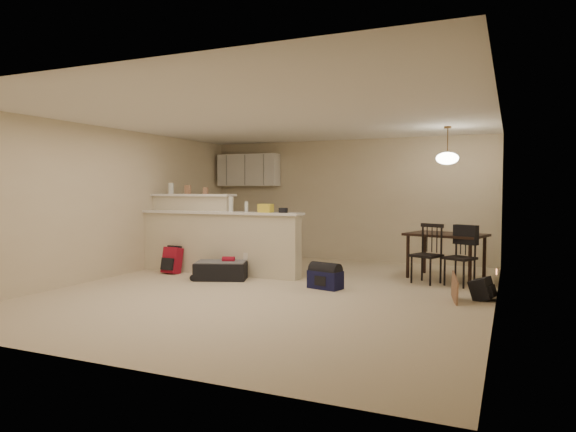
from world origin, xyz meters
The scene contains 21 objects.
room centered at (0.00, 0.00, 1.25)m, with size 7.00×7.02×2.50m.
breakfast_bar centered at (-1.76, 0.98, 0.61)m, with size 3.08×0.58×1.39m.
upper_cabinets centered at (-2.20, 3.32, 1.90)m, with size 1.40×0.34×0.70m, color white.
kitchen_counter centered at (-2.00, 3.19, 0.45)m, with size 1.80×0.60×0.90m, color white.
thermostat centered at (2.98, 1.55, 1.50)m, with size 0.02×0.12×0.12m, color beige.
jar centered at (-2.66, 1.12, 1.49)m, with size 0.10×0.10×0.20m, color silver.
cereal_box centered at (-2.29, 1.12, 1.47)m, with size 0.10×0.07×0.16m, color #996D4F.
small_box centered at (-1.91, 1.12, 1.45)m, with size 0.08×0.06×0.12m, color #996D4F.
bottle_a centered at (-1.26, 0.90, 1.22)m, with size 0.07×0.07×0.26m, color silver.
bottle_b centered at (-0.96, 0.90, 1.18)m, with size 0.06×0.06×0.18m, color silver.
bag_lump centered at (-0.59, 0.90, 1.16)m, with size 0.22×0.18×0.14m, color #996D4F.
pouch centered at (-0.27, 0.90, 1.13)m, with size 0.12×0.10×0.08m, color #996D4F.
dining_table centered at (2.19, 1.96, 0.66)m, with size 1.37×1.10×0.75m.
pendant_lamp centered at (2.19, 1.96, 1.99)m, with size 0.36×0.36×0.62m.
dining_chair_near centered at (1.95, 1.43, 0.47)m, with size 0.41×0.39×0.93m, color black, non-canonical shape.
dining_chair_far centered at (2.45, 1.40, 0.45)m, with size 0.40×0.38×0.91m, color black, non-canonical shape.
suitcase centered at (-1.19, 0.45, 0.14)m, with size 0.83×0.54×0.28m, color black.
red_backpack centered at (-2.28, 0.61, 0.23)m, with size 0.30×0.19×0.45m, color maroon.
navy_duffel centered at (0.65, 0.38, 0.13)m, with size 0.49×0.27×0.27m, color #12143A.
black_daypack centered at (2.82, 0.50, 0.14)m, with size 0.32×0.22×0.28m, color black.
cardboard_sheet centered at (2.51, 0.17, 0.17)m, with size 0.46×0.02×0.35m, color #996D4F.
Camera 1 is at (3.16, -6.77, 1.48)m, focal length 32.00 mm.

